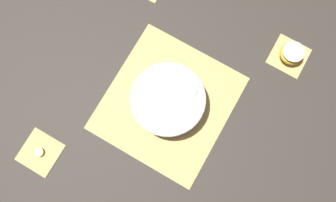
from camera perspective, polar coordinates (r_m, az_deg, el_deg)
The scene contains 7 objects.
ground_plane at distance 1.13m, azimuth 0.00°, elevation -0.34°, with size 6.00×6.00×0.00m, color #2D2823.
bamboo_mat_center at distance 1.13m, azimuth 0.00°, elevation -0.32°, with size 0.44×0.41×0.01m.
coaster_mat_near_right at distance 1.19m, azimuth -21.39°, elevation -8.32°, with size 0.12×0.12×0.01m.
coaster_mat_far_left at distance 1.25m, azimuth 20.30°, elevation 7.36°, with size 0.12×0.12×0.01m.
fruit_salad_bowl at distance 1.08m, azimuth -0.01°, elevation 0.13°, with size 0.25×0.25×0.08m.
apple_half at distance 1.22m, azimuth 20.73°, elevation 7.74°, with size 0.08×0.08×0.04m.
banana_coin_single at distance 1.18m, azimuth -21.52°, elevation -8.30°, with size 0.03×0.03×0.01m.
Camera 1 is at (0.18, 0.10, 1.11)m, focal length 35.00 mm.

